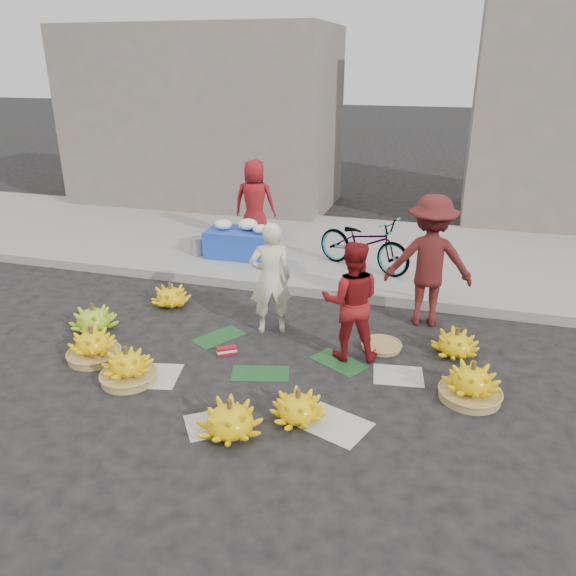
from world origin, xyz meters
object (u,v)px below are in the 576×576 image
(banana_bunch_0, at_px, (93,345))
(vendor_cream, at_px, (270,279))
(banana_bunch_4, at_px, (471,383))
(flower_table, at_px, (240,241))
(bicycle, at_px, (364,243))

(banana_bunch_0, height_order, vendor_cream, vendor_cream)
(banana_bunch_0, bearing_deg, banana_bunch_4, 5.12)
(banana_bunch_0, height_order, banana_bunch_4, banana_bunch_4)
(flower_table, xyz_separation_m, bicycle, (2.15, -0.05, 0.17))
(banana_bunch_0, relative_size, banana_bunch_4, 0.87)
(banana_bunch_0, bearing_deg, flower_table, 83.21)
(banana_bunch_4, bearing_deg, bicycle, 117.11)
(vendor_cream, bearing_deg, banana_bunch_0, 12.97)
(vendor_cream, bearing_deg, banana_bunch_4, 136.46)
(banana_bunch_0, bearing_deg, bicycle, 54.69)
(banana_bunch_4, bearing_deg, banana_bunch_0, -174.88)
(banana_bunch_4, distance_m, bicycle, 3.69)
(flower_table, bearing_deg, banana_bunch_0, -98.29)
(banana_bunch_4, height_order, bicycle, bicycle)
(flower_table, relative_size, bicycle, 0.67)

